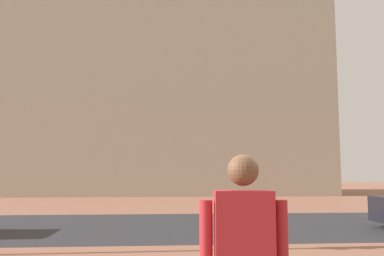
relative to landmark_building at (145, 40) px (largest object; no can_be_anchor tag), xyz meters
The scene contains 3 objects.
ground_plane 23.81m from the landmark_building, 82.58° to the right, with size 120.00×120.00×0.00m, color #93604C.
street_asphalt_strip 24.45m from the landmark_building, 82.85° to the right, with size 120.00×7.21×0.00m, color #2D2D33.
landmark_building is the anchor object (origin of this frame).
Camera 1 is at (-1.35, -3.88, 1.60)m, focal length 39.16 mm.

